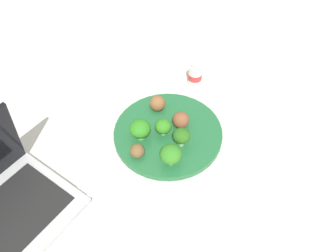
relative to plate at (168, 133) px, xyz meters
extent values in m
plane|color=silver|center=(0.00, 0.00, -0.01)|extent=(4.00, 4.00, 0.00)
cylinder|color=#236638|center=(0.00, 0.00, 0.00)|extent=(0.28, 0.28, 0.02)
cylinder|color=#9CD081|center=(-0.01, 0.01, 0.01)|extent=(0.01, 0.01, 0.01)
ellipsoid|color=#33801F|center=(-0.01, 0.01, 0.04)|extent=(0.04, 0.04, 0.03)
cylinder|color=#8DCA67|center=(-0.05, 0.05, 0.02)|extent=(0.02, 0.02, 0.02)
ellipsoid|color=#2F8020|center=(-0.05, 0.05, 0.04)|extent=(0.05, 0.05, 0.04)
cylinder|color=#8FC873|center=(-0.02, -0.05, 0.02)|extent=(0.01, 0.01, 0.02)
ellipsoid|color=#2A641B|center=(-0.02, -0.05, 0.04)|extent=(0.04, 0.04, 0.03)
cylinder|color=#94C166|center=(-0.08, -0.06, 0.02)|extent=(0.01, 0.01, 0.02)
ellipsoid|color=#327C23|center=(-0.08, -0.06, 0.04)|extent=(0.05, 0.05, 0.04)
sphere|color=brown|center=(0.05, 0.07, 0.03)|extent=(0.04, 0.04, 0.04)
sphere|color=brown|center=(0.03, -0.02, 0.03)|extent=(0.04, 0.04, 0.04)
sphere|color=brown|center=(-0.10, 0.02, 0.03)|extent=(0.04, 0.04, 0.04)
cube|color=white|center=(-0.24, 0.03, -0.01)|extent=(0.17, 0.13, 0.01)
cube|color=silver|center=(-0.26, 0.05, 0.00)|extent=(0.09, 0.02, 0.01)
cube|color=silver|center=(-0.20, 0.05, 0.00)|extent=(0.03, 0.02, 0.01)
cube|color=silver|center=(-0.27, 0.02, 0.00)|extent=(0.09, 0.02, 0.01)
cube|color=silver|center=(-0.20, 0.01, 0.00)|extent=(0.06, 0.02, 0.01)
cylinder|color=white|center=(0.21, 0.04, 0.02)|extent=(0.04, 0.04, 0.07)
cylinder|color=red|center=(0.21, 0.04, 0.02)|extent=(0.04, 0.04, 0.02)
cylinder|color=silver|center=(0.21, 0.04, 0.06)|extent=(0.03, 0.03, 0.01)
camera|label=1|loc=(-0.45, -0.29, 0.65)|focal=34.79mm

